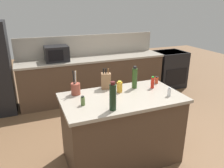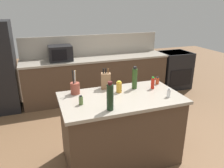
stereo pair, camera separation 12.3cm
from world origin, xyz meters
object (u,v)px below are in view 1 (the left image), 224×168
(utensil_crock, at_px, (76,88))
(spice_jar_paprika, at_px, (156,80))
(range_oven, at_px, (169,69))
(olive_oil_bottle, at_px, (135,78))
(wine_bottle, at_px, (113,97))
(knife_block, at_px, (106,81))
(microwave, at_px, (57,54))
(salt_shaker, at_px, (169,92))
(hot_sauce_bottle, at_px, (153,83))
(spice_jar_oregano, at_px, (83,101))
(honey_jar, at_px, (120,87))

(utensil_crock, xyz_separation_m, spice_jar_paprika, (1.20, -0.03, -0.03))
(range_oven, xyz_separation_m, olive_oil_bottle, (-2.06, -1.99, 0.62))
(wine_bottle, bearing_deg, knife_block, 76.03)
(olive_oil_bottle, distance_m, wine_bottle, 0.74)
(microwave, bearing_deg, salt_shaker, -66.65)
(olive_oil_bottle, bearing_deg, wine_bottle, -136.20)
(microwave, xyz_separation_m, hot_sauce_bottle, (0.99, -2.08, -0.08))
(utensil_crock, xyz_separation_m, salt_shaker, (1.09, -0.50, -0.03))
(range_oven, distance_m, wine_bottle, 3.66)
(knife_block, distance_m, hot_sauce_bottle, 0.65)
(spice_jar_paprika, bearing_deg, olive_oil_bottle, -173.31)
(utensil_crock, relative_size, hot_sauce_bottle, 1.88)
(spice_jar_paprika, height_order, spice_jar_oregano, spice_jar_oregano)
(range_oven, distance_m, honey_jar, 3.14)
(microwave, xyz_separation_m, honey_jar, (0.51, -2.05, -0.08))
(hot_sauce_bottle, height_order, spice_jar_oregano, hot_sauce_bottle)
(honey_jar, bearing_deg, wine_bottle, -121.92)
(spice_jar_paprika, distance_m, hot_sauce_bottle, 0.22)
(spice_jar_oregano, bearing_deg, microwave, 88.75)
(microwave, distance_m, utensil_crock, 1.91)
(olive_oil_bottle, xyz_separation_m, spice_jar_oregano, (-0.81, -0.27, -0.10))
(utensil_crock, distance_m, spice_jar_paprika, 1.20)
(utensil_crock, height_order, salt_shaker, utensil_crock)
(spice_jar_oregano, bearing_deg, honey_jar, 20.68)
(microwave, xyz_separation_m, spice_jar_paprika, (1.15, -1.94, -0.11))
(range_oven, relative_size, honey_jar, 5.98)
(salt_shaker, xyz_separation_m, spice_jar_paprika, (0.11, 0.47, -0.00))
(microwave, relative_size, hot_sauce_bottle, 2.78)
(salt_shaker, distance_m, olive_oil_bottle, 0.51)
(knife_block, bearing_deg, olive_oil_bottle, -1.82)
(range_oven, xyz_separation_m, spice_jar_paprika, (-1.67, -1.94, 0.52))
(spice_jar_paprika, distance_m, spice_jar_oregano, 1.24)
(salt_shaker, bearing_deg, microwave, 113.35)
(range_oven, xyz_separation_m, wine_bottle, (-2.60, -2.50, 0.63))
(knife_block, distance_m, olive_oil_bottle, 0.40)
(salt_shaker, relative_size, hot_sauce_bottle, 0.70)
(microwave, height_order, olive_oil_bottle, olive_oil_bottle)
(knife_block, xyz_separation_m, olive_oil_bottle, (0.38, -0.13, 0.03))
(range_oven, height_order, spice_jar_paprika, spice_jar_paprika)
(range_oven, xyz_separation_m, knife_block, (-2.44, -1.86, 0.59))
(microwave, relative_size, utensil_crock, 1.47)
(honey_jar, height_order, spice_jar_paprika, honey_jar)
(olive_oil_bottle, bearing_deg, range_oven, 43.92)
(salt_shaker, bearing_deg, knife_block, 139.96)
(knife_block, height_order, spice_jar_paprika, knife_block)
(microwave, relative_size, honey_jar, 3.07)
(microwave, relative_size, olive_oil_bottle, 1.51)
(spice_jar_paprika, bearing_deg, knife_block, 173.82)
(utensil_crock, height_order, spice_jar_oregano, utensil_crock)
(microwave, distance_m, wine_bottle, 2.51)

